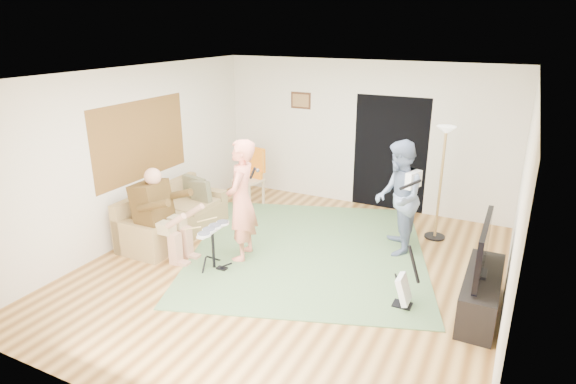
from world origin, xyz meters
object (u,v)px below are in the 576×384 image
object	(u,v)px
guitarist	(398,198)
dining_chair	(250,185)
drum_kit	(213,250)
singer	(241,201)
tv_cabinet	(481,294)
sofa	(171,220)
guitar_spare	(404,289)
television	(483,248)
torchiere_lamp	(443,163)

from	to	relation	value
guitarist	dining_chair	bearing A→B (deg)	-122.34
drum_kit	guitarist	size ratio (longest dim) A/B	0.38
singer	tv_cabinet	distance (m)	3.37
guitarist	dining_chair	size ratio (longest dim) A/B	1.58
sofa	singer	bearing A→B (deg)	-6.59
singer	guitar_spare	distance (m)	2.56
drum_kit	guitarist	world-z (taller)	guitarist
television	drum_kit	bearing A→B (deg)	-171.79
singer	dining_chair	xyz separation A→B (m)	(-1.05, 1.97, -0.51)
guitarist	dining_chair	world-z (taller)	guitarist
singer	television	world-z (taller)	singer
guitar_spare	tv_cabinet	xyz separation A→B (m)	(0.85, 0.29, 0.01)
dining_chair	guitarist	bearing A→B (deg)	-2.57
drum_kit	television	size ratio (longest dim) A/B	0.54
torchiere_lamp	guitar_spare	bearing A→B (deg)	-89.34
television	guitar_spare	bearing A→B (deg)	-160.17
guitar_spare	torchiere_lamp	bearing A→B (deg)	90.66
sofa	television	world-z (taller)	television
singer	torchiere_lamp	distance (m)	3.16
guitarist	guitar_spare	distance (m)	1.68
dining_chair	tv_cabinet	size ratio (longest dim) A/B	0.78
drum_kit	tv_cabinet	distance (m)	3.54
sofa	guitarist	bearing A→B (deg)	16.82
sofa	tv_cabinet	xyz separation A→B (m)	(4.79, -0.15, -0.01)
drum_kit	guitarist	distance (m)	2.80
drum_kit	guitar_spare	world-z (taller)	guitar_spare
sofa	drum_kit	size ratio (longest dim) A/B	2.97
guitarist	television	size ratio (longest dim) A/B	1.43
drum_kit	guitar_spare	xyz separation A→B (m)	(2.65, 0.21, -0.05)
guitarist	guitar_spare	world-z (taller)	guitarist
torchiere_lamp	dining_chair	world-z (taller)	torchiere_lamp
torchiere_lamp	dining_chair	xyz separation A→B (m)	(-3.48, -0.02, -0.87)
tv_cabinet	torchiere_lamp	bearing A→B (deg)	113.96
singer	guitarist	bearing A→B (deg)	107.51
sofa	television	distance (m)	4.78
dining_chair	torchiere_lamp	bearing A→B (deg)	11.84
drum_kit	television	xyz separation A→B (m)	(3.45, 0.50, 0.57)
dining_chair	tv_cabinet	bearing A→B (deg)	-12.58
guitarist	tv_cabinet	xyz separation A→B (m)	(1.34, -1.19, -0.61)
torchiere_lamp	television	size ratio (longest dim) A/B	1.53
drum_kit	television	bearing A→B (deg)	8.21
guitar_spare	tv_cabinet	bearing A→B (deg)	18.75
guitarist	torchiere_lamp	world-z (taller)	torchiere_lamp
guitarist	singer	bearing A→B (deg)	-76.59
dining_chair	television	xyz separation A→B (m)	(4.30, -1.95, 0.46)
tv_cabinet	sofa	bearing A→B (deg)	178.18
drum_kit	guitarist	bearing A→B (deg)	38.11
dining_chair	television	world-z (taller)	television
torchiere_lamp	television	xyz separation A→B (m)	(0.82, -1.97, -0.41)
drum_kit	dining_chair	xyz separation A→B (m)	(-0.85, 2.45, 0.11)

